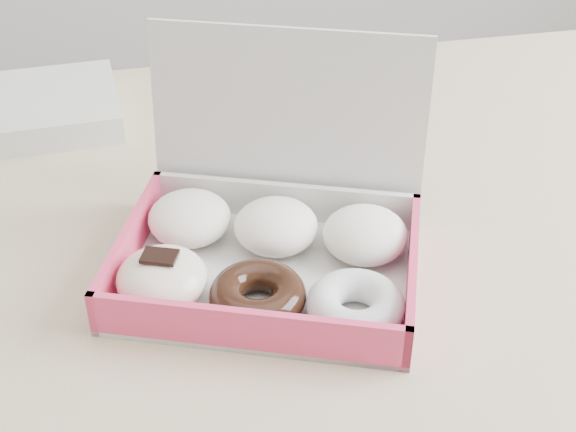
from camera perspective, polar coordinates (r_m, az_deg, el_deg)
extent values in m
cube|color=tan|center=(0.91, 2.27, -0.02)|extent=(1.20, 0.80, 0.04)
cylinder|color=tan|center=(1.58, 18.51, -1.66)|extent=(0.05, 0.05, 0.71)
cube|color=silver|center=(0.78, -1.46, -4.37)|extent=(0.34, 0.30, 0.01)
cube|color=#E73962|center=(0.70, -2.98, -8.20)|extent=(0.27, 0.11, 0.05)
cube|color=silver|center=(0.85, -0.26, 0.93)|extent=(0.27, 0.11, 0.05)
cube|color=#E73962|center=(0.80, -11.20, -2.15)|extent=(0.08, 0.20, 0.05)
cube|color=#E73962|center=(0.76, 8.79, -4.16)|extent=(0.08, 0.20, 0.05)
cube|color=silver|center=(0.83, -0.04, 6.34)|extent=(0.27, 0.13, 0.21)
ellipsoid|color=white|center=(0.82, -7.01, -0.14)|extent=(0.11, 0.11, 0.05)
ellipsoid|color=white|center=(0.80, -0.86, -0.73)|extent=(0.11, 0.11, 0.05)
ellipsoid|color=white|center=(0.80, 5.50, -1.32)|extent=(0.11, 0.11, 0.05)
ellipsoid|color=beige|center=(0.75, -8.95, -4.40)|extent=(0.11, 0.11, 0.05)
cube|color=black|center=(0.73, -9.12, -2.85)|extent=(0.04, 0.03, 0.00)
torus|color=black|center=(0.73, -2.17, -5.66)|extent=(0.12, 0.12, 0.03)
torus|color=white|center=(0.73, 4.83, -6.37)|extent=(0.12, 0.12, 0.03)
cube|color=silver|center=(1.10, -17.95, 7.21)|extent=(0.24, 0.19, 0.04)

